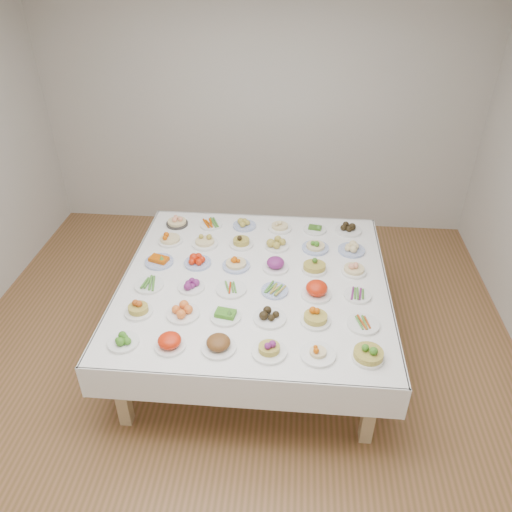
# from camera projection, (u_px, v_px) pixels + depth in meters

# --- Properties ---
(room_envelope) EXTENTS (5.02, 5.02, 2.81)m
(room_envelope) POSITION_uv_depth(u_px,v_px,m) (229.00, 167.00, 3.33)
(room_envelope) COLOR #8F5C3B
(room_envelope) RESTS_ON ground
(display_table) EXTENTS (2.18, 2.18, 0.75)m
(display_table) POSITION_uv_depth(u_px,v_px,m) (254.00, 286.00, 4.14)
(display_table) COLOR white
(display_table) RESTS_ON ground
(dish_0) EXTENTS (0.21, 0.21, 0.08)m
(dish_0) POSITION_uv_depth(u_px,v_px,m) (123.00, 340.00, 3.45)
(dish_0) COLOR white
(dish_0) RESTS_ON display_table
(dish_1) EXTENTS (0.21, 0.21, 0.11)m
(dish_1) POSITION_uv_depth(u_px,v_px,m) (170.00, 342.00, 3.41)
(dish_1) COLOR white
(dish_1) RESTS_ON display_table
(dish_2) EXTENTS (0.26, 0.26, 0.15)m
(dish_2) POSITION_uv_depth(u_px,v_px,m) (218.00, 341.00, 3.39)
(dish_2) COLOR white
(dish_2) RESTS_ON display_table
(dish_3) EXTENTS (0.24, 0.24, 0.13)m
(dish_3) POSITION_uv_depth(u_px,v_px,m) (269.00, 347.00, 3.36)
(dish_3) COLOR white
(dish_3) RESTS_ON display_table
(dish_4) EXTENTS (0.24, 0.24, 0.11)m
(dish_4) POSITION_uv_depth(u_px,v_px,m) (318.00, 351.00, 3.34)
(dish_4) COLOR white
(dish_4) RESTS_ON display_table
(dish_5) EXTENTS (0.24, 0.23, 0.14)m
(dish_5) POSITION_uv_depth(u_px,v_px,m) (369.00, 351.00, 3.31)
(dish_5) COLOR white
(dish_5) RESTS_ON display_table
(dish_6) EXTENTS (0.21, 0.21, 0.12)m
(dish_6) POSITION_uv_depth(u_px,v_px,m) (138.00, 308.00, 3.71)
(dish_6) COLOR white
(dish_6) RESTS_ON display_table
(dish_7) EXTENTS (0.24, 0.24, 0.12)m
(dish_7) POSITION_uv_depth(u_px,v_px,m) (183.00, 309.00, 3.69)
(dish_7) COLOR white
(dish_7) RESTS_ON display_table
(dish_8) EXTENTS (0.23, 0.23, 0.10)m
(dish_8) POSITION_uv_depth(u_px,v_px,m) (225.00, 314.00, 3.68)
(dish_8) COLOR white
(dish_8) RESTS_ON display_table
(dish_9) EXTENTS (0.24, 0.24, 0.10)m
(dish_9) POSITION_uv_depth(u_px,v_px,m) (270.00, 315.00, 3.66)
(dish_9) COLOR white
(dish_9) RESTS_ON display_table
(dish_10) EXTENTS (0.22, 0.22, 0.14)m
(dish_10) POSITION_uv_depth(u_px,v_px,m) (316.00, 315.00, 3.62)
(dish_10) COLOR white
(dish_10) RESTS_ON display_table
(dish_11) EXTENTS (0.23, 0.23, 0.05)m
(dish_11) POSITION_uv_depth(u_px,v_px,m) (363.00, 324.00, 3.61)
(dish_11) COLOR white
(dish_11) RESTS_ON display_table
(dish_12) EXTENTS (0.23, 0.23, 0.06)m
(dish_12) POSITION_uv_depth(u_px,v_px,m) (149.00, 284.00, 4.00)
(dish_12) COLOR white
(dish_12) RESTS_ON display_table
(dish_13) EXTENTS (0.21, 0.21, 0.08)m
(dish_13) POSITION_uv_depth(u_px,v_px,m) (191.00, 285.00, 3.98)
(dish_13) COLOR white
(dish_13) RESTS_ON display_table
(dish_14) EXTENTS (0.24, 0.24, 0.05)m
(dish_14) POSITION_uv_depth(u_px,v_px,m) (231.00, 288.00, 3.96)
(dish_14) COLOR white
(dish_14) RESTS_ON display_table
(dish_15) EXTENTS (0.21, 0.21, 0.05)m
(dish_15) POSITION_uv_depth(u_px,v_px,m) (275.00, 290.00, 3.95)
(dish_15) COLOR #4C66B2
(dish_15) RESTS_ON display_table
(dish_16) EXTENTS (0.25, 0.25, 0.14)m
(dish_16) POSITION_uv_depth(u_px,v_px,m) (317.00, 289.00, 3.88)
(dish_16) COLOR white
(dish_16) RESTS_ON display_table
(dish_17) EXTENTS (0.21, 0.21, 0.05)m
(dish_17) POSITION_uv_depth(u_px,v_px,m) (357.00, 295.00, 3.90)
(dish_17) COLOR white
(dish_17) RESTS_ON display_table
(dish_18) EXTENTS (0.24, 0.24, 0.10)m
(dish_18) POSITION_uv_depth(u_px,v_px,m) (159.00, 259.00, 4.27)
(dish_18) COLOR #4C66B2
(dish_18) RESTS_ON display_table
(dish_19) EXTENTS (0.23, 0.23, 0.11)m
(dish_19) POSITION_uv_depth(u_px,v_px,m) (197.00, 259.00, 4.25)
(dish_19) COLOR #4C66B2
(dish_19) RESTS_ON display_table
(dish_20) EXTENTS (0.23, 0.23, 0.13)m
(dish_20) POSITION_uv_depth(u_px,v_px,m) (236.00, 261.00, 4.21)
(dish_20) COLOR #4C66B2
(dish_20) RESTS_ON display_table
(dish_21) EXTENTS (0.22, 0.22, 0.12)m
(dish_21) POSITION_uv_depth(u_px,v_px,m) (276.00, 263.00, 4.19)
(dish_21) COLOR white
(dish_21) RESTS_ON display_table
(dish_22) EXTENTS (0.21, 0.21, 0.13)m
(dish_22) POSITION_uv_depth(u_px,v_px,m) (315.00, 264.00, 4.16)
(dish_22) COLOR white
(dish_22) RESTS_ON display_table
(dish_23) EXTENTS (0.22, 0.22, 0.12)m
(dish_23) POSITION_uv_depth(u_px,v_px,m) (354.00, 267.00, 4.15)
(dish_23) COLOR white
(dish_23) RESTS_ON display_table
(dish_24) EXTENTS (0.23, 0.23, 0.13)m
(dish_24) POSITION_uv_depth(u_px,v_px,m) (170.00, 236.00, 4.54)
(dish_24) COLOR white
(dish_24) RESTS_ON display_table
(dish_25) EXTENTS (0.24, 0.24, 0.14)m
(dish_25) POSITION_uv_depth(u_px,v_px,m) (205.00, 239.00, 4.50)
(dish_25) COLOR white
(dish_25) RESTS_ON display_table
(dish_26) EXTENTS (0.21, 0.21, 0.12)m
(dish_26) POSITION_uv_depth(u_px,v_px,m) (241.00, 240.00, 4.50)
(dish_26) COLOR white
(dish_26) RESTS_ON display_table
(dish_27) EXTENTS (0.21, 0.21, 0.10)m
(dish_27) POSITION_uv_depth(u_px,v_px,m) (277.00, 243.00, 4.48)
(dish_27) COLOR white
(dish_27) RESTS_ON display_table
(dish_28) EXTENTS (0.24, 0.24, 0.14)m
(dish_28) POSITION_uv_depth(u_px,v_px,m) (316.00, 243.00, 4.44)
(dish_28) COLOR #4C66B2
(dish_28) RESTS_ON display_table
(dish_29) EXTENTS (0.24, 0.24, 0.11)m
(dish_29) POSITION_uv_depth(u_px,v_px,m) (352.00, 247.00, 4.42)
(dish_29) COLOR #4C66B2
(dish_29) RESTS_ON display_table
(dish_30) EXTENTS (0.22, 0.22, 0.12)m
(dish_30) POSITION_uv_depth(u_px,v_px,m) (177.00, 220.00, 4.81)
(dish_30) COLOR #2C2A27
(dish_30) RESTS_ON display_table
(dish_31) EXTENTS (0.22, 0.21, 0.05)m
(dish_31) POSITION_uv_depth(u_px,v_px,m) (211.00, 224.00, 4.81)
(dish_31) COLOR white
(dish_31) RESTS_ON display_table
(dish_32) EXTENTS (0.22, 0.22, 0.09)m
(dish_32) POSITION_uv_depth(u_px,v_px,m) (244.00, 223.00, 4.79)
(dish_32) COLOR #4C66B2
(dish_32) RESTS_ON display_table
(dish_33) EXTENTS (0.22, 0.22, 0.11)m
(dish_33) POSITION_uv_depth(u_px,v_px,m) (280.00, 225.00, 4.74)
(dish_33) COLOR white
(dish_33) RESTS_ON display_table
(dish_34) EXTENTS (0.21, 0.21, 0.09)m
(dish_34) POSITION_uv_depth(u_px,v_px,m) (315.00, 228.00, 4.73)
(dish_34) COLOR white
(dish_34) RESTS_ON display_table
(dish_35) EXTENTS (0.24, 0.24, 0.11)m
(dish_35) POSITION_uv_depth(u_px,v_px,m) (349.00, 227.00, 4.71)
(dish_35) COLOR white
(dish_35) RESTS_ON display_table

